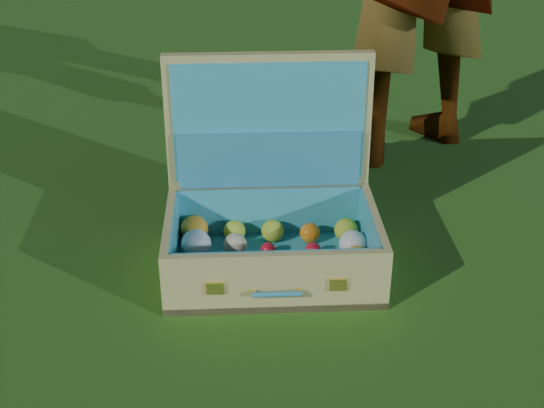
# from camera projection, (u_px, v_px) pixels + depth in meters

# --- Properties ---
(ground) EXTENTS (60.00, 60.00, 0.00)m
(ground) POSITION_uv_depth(u_px,v_px,m) (264.00, 307.00, 1.75)
(ground) COLOR #215114
(ground) RESTS_ON ground
(suitcase) EXTENTS (0.53, 0.42, 0.50)m
(suitcase) POSITION_uv_depth(u_px,v_px,m) (271.00, 210.00, 1.87)
(suitcase) COLOR tan
(suitcase) RESTS_ON ground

